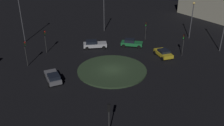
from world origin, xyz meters
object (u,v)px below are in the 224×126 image
at_px(traffic_light_northeast, 184,41).
at_px(traffic_light_north, 146,27).
at_px(car_green, 131,43).
at_px(car_silver, 94,44).
at_px(traffic_light_west_near, 25,49).
at_px(streetlamp_north, 104,8).
at_px(car_grey, 53,77).
at_px(traffic_light_west, 45,37).
at_px(streetlamp_northeast_near, 192,15).
at_px(streetlamp_west, 20,10).
at_px(car_yellow, 163,53).
at_px(traffic_light_south, 109,113).

relative_size(traffic_light_northeast, traffic_light_north, 1.07).
bearing_deg(car_green, car_silver, -162.78).
relative_size(traffic_light_west_near, streetlamp_north, 0.56).
distance_m(car_grey, traffic_light_west, 11.37).
bearing_deg(car_green, traffic_light_west_near, -143.01).
bearing_deg(traffic_light_west, traffic_light_west_near, -77.95).
distance_m(car_green, streetlamp_north, 12.09).
xyz_separation_m(car_green, streetlamp_northeast_near, (11.20, 7.61, 4.22)).
xyz_separation_m(traffic_light_northeast, streetlamp_north, (-17.38, 10.21, 2.41)).
distance_m(car_silver, traffic_light_north, 11.64).
relative_size(traffic_light_west, streetlamp_northeast_near, 0.56).
distance_m(car_green, traffic_light_west_near, 19.77).
height_order(streetlamp_west, streetlamp_northeast_near, streetlamp_west).
relative_size(car_green, traffic_light_northeast, 1.03).
bearing_deg(traffic_light_north, streetlamp_northeast_near, 120.39).
bearing_deg(car_yellow, traffic_light_west_near, -99.67).
height_order(traffic_light_north, streetlamp_west, streetlamp_west).
distance_m(car_grey, traffic_light_north, 23.64).
bearing_deg(traffic_light_northeast, streetlamp_northeast_near, -137.98).
bearing_deg(car_grey, streetlamp_northeast_near, -78.88).
xyz_separation_m(car_silver, traffic_light_south, (8.73, -22.24, 1.87)).
relative_size(car_yellow, streetlamp_west, 0.43).
xyz_separation_m(car_grey, streetlamp_north, (0.97, 24.28, 4.59)).
relative_size(car_silver, traffic_light_north, 1.26).
bearing_deg(traffic_light_west_near, streetlamp_north, 63.44).
bearing_deg(traffic_light_north, traffic_light_west, -43.48).
height_order(car_grey, streetlamp_north, streetlamp_north).
distance_m(car_silver, traffic_light_west, 9.25).
bearing_deg(traffic_light_west_near, car_yellow, 15.99).
relative_size(car_silver, traffic_light_south, 1.29).
xyz_separation_m(streetlamp_north, streetlamp_northeast_near, (18.96, -0.47, -0.34)).
relative_size(traffic_light_north, streetlamp_west, 0.39).
bearing_deg(streetlamp_north, streetlamp_northeast_near, -1.41).
bearing_deg(car_silver, car_yellow, -25.50).
height_order(car_silver, traffic_light_west_near, traffic_light_west_near).
distance_m(traffic_light_south, traffic_light_west, 24.41).
xyz_separation_m(traffic_light_south, streetlamp_north, (-9.68, 32.76, 2.67)).
bearing_deg(streetlamp_west, traffic_light_northeast, 1.17).
bearing_deg(traffic_light_south, traffic_light_northeast, -31.54).
relative_size(traffic_light_north, traffic_light_west_near, 0.87).
height_order(car_yellow, car_silver, car_silver).
bearing_deg(traffic_light_west, traffic_light_north, 50.93).
distance_m(traffic_light_north, traffic_light_west, 20.37).
xyz_separation_m(car_grey, traffic_light_south, (10.65, -8.49, 1.92)).
distance_m(car_grey, traffic_light_northeast, 23.22).
bearing_deg(car_yellow, streetlamp_northeast_near, 123.93).
bearing_deg(traffic_light_west, streetlamp_north, 81.80).
height_order(car_silver, traffic_light_west, traffic_light_west).
relative_size(traffic_light_south, streetlamp_west, 0.37).
relative_size(car_green, traffic_light_west_near, 0.96).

